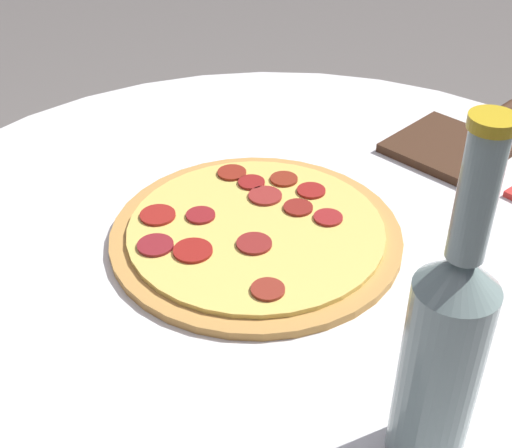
% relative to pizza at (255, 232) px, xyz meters
% --- Properties ---
extents(table, '(1.01, 1.01, 0.69)m').
position_rel_pizza_xyz_m(table, '(-0.04, 0.02, -0.14)').
color(table, white).
rests_on(table, ground_plane).
extents(pizza, '(0.33, 0.33, 0.02)m').
position_rel_pizza_xyz_m(pizza, '(0.00, 0.00, 0.00)').
color(pizza, '#C68E47').
rests_on(pizza, table).
extents(beer_bottle, '(0.06, 0.06, 0.30)m').
position_rel_pizza_xyz_m(beer_bottle, '(-0.27, 0.18, 0.11)').
color(beer_bottle, gray).
rests_on(beer_bottle, table).
extents(pizza_paddle, '(0.17, 0.26, 0.02)m').
position_rel_pizza_xyz_m(pizza_paddle, '(-0.13, -0.33, -0.00)').
color(pizza_paddle, '#422819').
rests_on(pizza_paddle, table).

